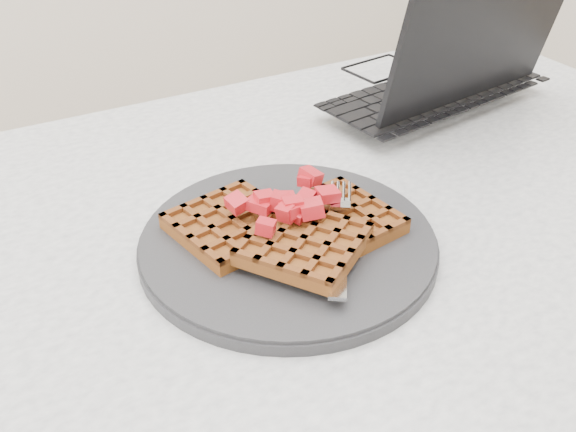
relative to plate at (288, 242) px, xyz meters
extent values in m
cube|color=silver|center=(0.07, 0.02, -0.02)|extent=(1.20, 0.80, 0.03)
cube|color=white|center=(0.62, 0.37, -0.40)|extent=(0.06, 0.06, 0.72)
cylinder|color=#252528|center=(0.00, 0.00, 0.00)|extent=(0.30, 0.30, 0.02)
imported|color=black|center=(0.35, 0.25, 0.01)|extent=(0.37, 0.27, 0.03)
cube|color=black|center=(0.37, 0.13, 0.13)|extent=(0.32, 0.09, 0.21)
camera|label=1|loc=(-0.26, -0.46, 0.38)|focal=40.00mm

